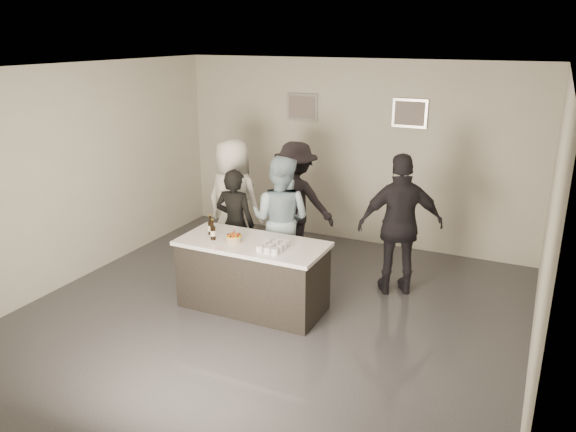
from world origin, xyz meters
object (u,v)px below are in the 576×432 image
(person_guest_right, at_px, (400,225))
(bar_counter, at_px, (253,275))
(person_guest_back, at_px, (296,202))
(person_main_black, at_px, (235,224))
(beer_bottle_a, at_px, (210,225))
(beer_bottle_b, at_px, (213,230))
(person_main_blue, at_px, (281,220))
(person_guest_left, at_px, (233,202))
(cake, at_px, (234,239))

(person_guest_right, bearing_deg, bar_counter, 12.67)
(person_guest_right, height_order, person_guest_back, person_guest_right)
(person_main_black, height_order, person_guest_back, person_guest_back)
(bar_counter, xyz_separation_m, beer_bottle_a, (-0.61, 0.01, 0.58))
(bar_counter, distance_m, person_guest_back, 1.84)
(person_main_black, xyz_separation_m, person_guest_back, (0.48, 1.01, 0.12))
(beer_bottle_a, height_order, beer_bottle_b, same)
(person_main_blue, bearing_deg, beer_bottle_b, 65.30)
(person_main_black, relative_size, person_guest_left, 0.84)
(person_main_blue, distance_m, person_guest_back, 0.85)
(person_main_blue, distance_m, person_guest_left, 1.01)
(person_guest_right, bearing_deg, cake, 11.14)
(person_main_black, xyz_separation_m, person_main_blue, (0.63, 0.18, 0.10))
(beer_bottle_a, bearing_deg, person_main_black, 95.93)
(cake, distance_m, person_guest_right, 2.21)
(cake, distance_m, person_main_blue, 1.03)
(beer_bottle_b, relative_size, person_guest_right, 0.14)
(bar_counter, relative_size, person_guest_right, 0.97)
(cake, height_order, beer_bottle_b, beer_bottle_b)
(person_guest_right, xyz_separation_m, person_guest_back, (-1.76, 0.52, -0.04))
(person_guest_right, distance_m, person_guest_back, 1.83)
(beer_bottle_b, distance_m, person_main_blue, 1.15)
(beer_bottle_b, distance_m, person_guest_left, 1.49)
(person_main_blue, xyz_separation_m, person_guest_back, (-0.15, 0.83, 0.02))
(person_guest_right, bearing_deg, person_guest_back, -42.57)
(cake, xyz_separation_m, person_guest_right, (1.76, 1.34, 0.02))
(person_main_black, distance_m, person_guest_back, 1.13)
(beer_bottle_a, xyz_separation_m, person_main_blue, (0.55, 0.92, -0.13))
(cake, bearing_deg, person_main_black, 119.66)
(beer_bottle_a, xyz_separation_m, person_guest_back, (0.40, 1.75, -0.11))
(person_guest_left, bearing_deg, person_guest_right, -176.68)
(cake, xyz_separation_m, person_main_blue, (0.15, 1.02, -0.03))
(beer_bottle_b, distance_m, person_guest_back, 1.92)
(person_main_black, bearing_deg, beer_bottle_a, 92.05)
(beer_bottle_a, bearing_deg, bar_counter, -1.03)
(person_guest_left, bearing_deg, beer_bottle_a, 111.44)
(bar_counter, xyz_separation_m, person_guest_right, (1.55, 1.25, 0.51))
(cake, height_order, person_main_black, person_main_black)
(person_main_black, bearing_deg, person_guest_left, -61.52)
(cake, relative_size, beer_bottle_b, 0.76)
(person_main_black, distance_m, person_guest_right, 2.30)
(cake, height_order, person_guest_left, person_guest_left)
(bar_counter, xyz_separation_m, person_main_blue, (-0.06, 0.93, 0.45))
(person_main_black, relative_size, person_guest_back, 0.87)
(beer_bottle_a, height_order, person_guest_right, person_guest_right)
(cake, bearing_deg, person_guest_left, 120.70)
(person_guest_back, bearing_deg, beer_bottle_b, 77.34)
(person_main_blue, height_order, person_guest_right, person_guest_right)
(beer_bottle_a, bearing_deg, cake, -14.18)
(beer_bottle_a, distance_m, person_guest_right, 2.49)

